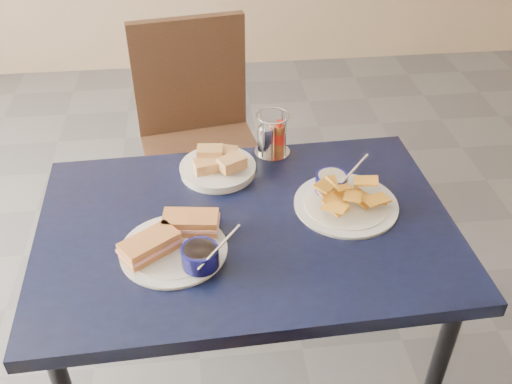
{
  "coord_description": "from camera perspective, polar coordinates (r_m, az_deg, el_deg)",
  "views": [
    {
      "loc": [
        -0.32,
        -1.29,
        1.72
      ],
      "look_at": [
        -0.18,
        -0.11,
        0.82
      ],
      "focal_mm": 40.0,
      "sensor_mm": 36.0,
      "label": 1
    }
  ],
  "objects": [
    {
      "name": "ground",
      "position": [
        2.17,
        4.67,
        -15.39
      ],
      "size": [
        6.0,
        6.0,
        0.0
      ],
      "primitive_type": "plane",
      "color": "#4F4F54",
      "rests_on": "ground"
    },
    {
      "name": "dining_table",
      "position": [
        1.55,
        -0.94,
        -5.27
      ],
      "size": [
        1.11,
        0.76,
        0.75
      ],
      "color": "black",
      "rests_on": "ground"
    },
    {
      "name": "sandwich_plate",
      "position": [
        1.42,
        -7.87,
        -5.08
      ],
      "size": [
        0.3,
        0.27,
        0.12
      ],
      "color": "white",
      "rests_on": "dining_table"
    },
    {
      "name": "plantain_plate",
      "position": [
        1.57,
        8.57,
        -0.42
      ],
      "size": [
        0.28,
        0.28,
        0.12
      ],
      "color": "white",
      "rests_on": "dining_table"
    },
    {
      "name": "chair_far",
      "position": [
        2.32,
        -5.53,
        6.63
      ],
      "size": [
        0.51,
        0.5,
        0.95
      ],
      "color": "black",
      "rests_on": "ground"
    },
    {
      "name": "bread_basket",
      "position": [
        1.67,
        -3.82,
        2.63
      ],
      "size": [
        0.22,
        0.22,
        0.07
      ],
      "color": "white",
      "rests_on": "dining_table"
    },
    {
      "name": "condiment_caddy",
      "position": [
        1.74,
        1.5,
        5.51
      ],
      "size": [
        0.11,
        0.11,
        0.14
      ],
      "color": "silver",
      "rests_on": "dining_table"
    }
  ]
}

